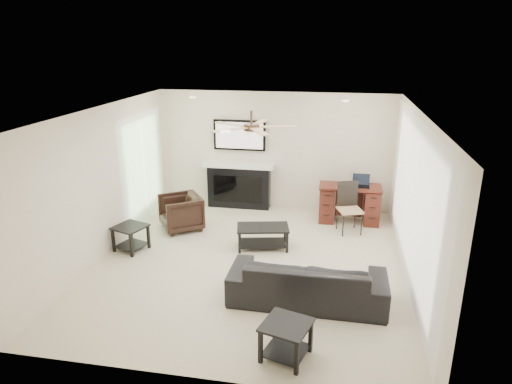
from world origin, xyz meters
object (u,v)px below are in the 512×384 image
at_px(armchair, 181,212).
at_px(desk, 349,204).
at_px(sofa, 307,281).
at_px(coffee_table, 263,237).
at_px(fireplace_unit, 239,165).

bearing_deg(armchair, desk, 72.23).
relative_size(sofa, coffee_table, 2.42).
bearing_deg(sofa, fireplace_unit, -63.11).
height_order(armchair, fireplace_unit, fireplace_unit).
height_order(coffee_table, fireplace_unit, fireplace_unit).
bearing_deg(fireplace_unit, armchair, -120.90).
distance_m(sofa, armchair, 3.37).
distance_m(sofa, desk, 3.18).
bearing_deg(fireplace_unit, desk, -10.45).
distance_m(sofa, fireplace_unit, 4.02).
relative_size(armchair, coffee_table, 0.83).
distance_m(sofa, coffee_table, 1.84).
bearing_deg(desk, coffee_table, -134.71).
xyz_separation_m(coffee_table, desk, (1.50, 1.52, 0.18)).
distance_m(armchair, coffee_table, 1.79).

